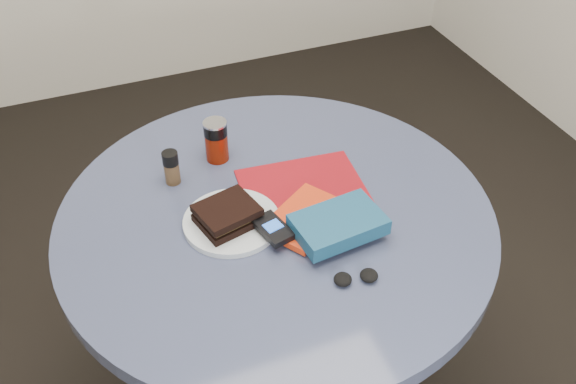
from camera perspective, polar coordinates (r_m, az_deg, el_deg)
name	(u,v)px	position (r m, az deg, el deg)	size (l,w,h in m)	color
table	(277,261)	(1.58, -1.02, -6.17)	(1.00, 1.00, 0.75)	black
plate	(232,222)	(1.44, -5.03, -2.66)	(0.22, 0.22, 0.01)	silver
sandwich	(227,215)	(1.41, -5.42, -2.02)	(0.15, 0.13, 0.04)	black
soda_can	(216,141)	(1.60, -6.40, 4.56)	(0.06, 0.06, 0.11)	maroon
pepper_grinder	(171,167)	(1.54, -10.32, 2.17)	(0.04, 0.04, 0.09)	#4A351F
magazine	(303,187)	(1.53, 1.30, 0.40)	(0.29, 0.22, 0.01)	maroon
red_book	(305,218)	(1.43, 1.54, -2.30)	(0.19, 0.13, 0.02)	red
novel	(338,224)	(1.38, 4.49, -2.88)	(0.19, 0.12, 0.04)	navy
mp3_player	(273,229)	(1.38, -1.34, -3.29)	(0.08, 0.11, 0.02)	black
headphones	(356,277)	(1.32, 6.05, -7.56)	(0.10, 0.05, 0.02)	black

